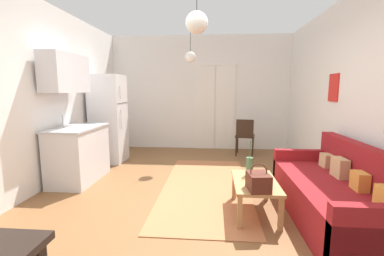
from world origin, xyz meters
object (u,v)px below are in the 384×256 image
object	(u,v)px
bamboo_vase	(250,166)
pendant_lamp_far	(190,57)
coffee_table	(255,185)
refrigerator	(109,119)
handbag	(258,181)
couch	(337,196)
accent_chair	(245,135)
pendant_lamp_near	(197,23)

from	to	relation	value
bamboo_vase	pendant_lamp_far	size ratio (longest dim) A/B	0.58
coffee_table	refrigerator	size ratio (longest dim) A/B	0.48
handbag	couch	bearing A→B (deg)	11.64
accent_chair	pendant_lamp_near	world-z (taller)	pendant_lamp_near
couch	handbag	size ratio (longest dim) A/B	6.57
couch	bamboo_vase	distance (m)	1.03
couch	pendant_lamp_far	xyz separation A→B (m)	(-1.90, 2.43, 1.86)
refrigerator	accent_chair	world-z (taller)	refrigerator
coffee_table	accent_chair	xyz separation A→B (m)	(0.20, 2.84, 0.13)
coffee_table	refrigerator	distance (m)	3.46
couch	accent_chair	distance (m)	3.03
coffee_table	accent_chair	bearing A→B (deg)	85.93
bamboo_vase	accent_chair	size ratio (longest dim) A/B	0.54
coffee_table	refrigerator	world-z (taller)	refrigerator
bamboo_vase	handbag	distance (m)	0.50
bamboo_vase	handbag	world-z (taller)	bamboo_vase
accent_chair	pendant_lamp_far	world-z (taller)	pendant_lamp_far
coffee_table	pendant_lamp_far	distance (m)	3.10
couch	refrigerator	size ratio (longest dim) A/B	1.12
refrigerator	pendant_lamp_far	bearing A→B (deg)	6.41
accent_chair	pendant_lamp_far	xyz separation A→B (m)	(-1.19, -0.51, 1.66)
coffee_table	pendant_lamp_far	bearing A→B (deg)	113.01
coffee_table	bamboo_vase	bearing A→B (deg)	101.55
handbag	pendant_lamp_near	xyz separation A→B (m)	(-0.68, 0.06, 1.68)
bamboo_vase	coffee_table	bearing A→B (deg)	-78.45
couch	accent_chair	xyz separation A→B (m)	(-0.71, 2.94, 0.20)
coffee_table	bamboo_vase	distance (m)	0.28
refrigerator	pendant_lamp_near	bearing A→B (deg)	-50.20
refrigerator	pendant_lamp_far	distance (m)	2.10
coffee_table	pendant_lamp_near	xyz separation A→B (m)	(-0.69, -0.23, 1.83)
refrigerator	accent_chair	distance (m)	2.98
accent_chair	pendant_lamp_near	xyz separation A→B (m)	(-0.90, -3.07, 1.70)
handbag	pendant_lamp_far	size ratio (longest dim) A/B	0.39
pendant_lamp_near	pendant_lamp_far	xyz separation A→B (m)	(-0.29, 2.56, -0.04)
coffee_table	accent_chair	size ratio (longest dim) A/B	1.03
refrigerator	pendant_lamp_far	size ratio (longest dim) A/B	2.30
couch	accent_chair	bearing A→B (deg)	103.53
couch	bamboo_vase	xyz separation A→B (m)	(-0.95, 0.31, 0.24)
refrigerator	pendant_lamp_near	xyz separation A→B (m)	(1.97, -2.37, 1.29)
bamboo_vase	pendant_lamp_near	distance (m)	1.83
handbag	accent_chair	size ratio (longest dim) A/B	0.36
coffee_table	accent_chair	distance (m)	2.85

